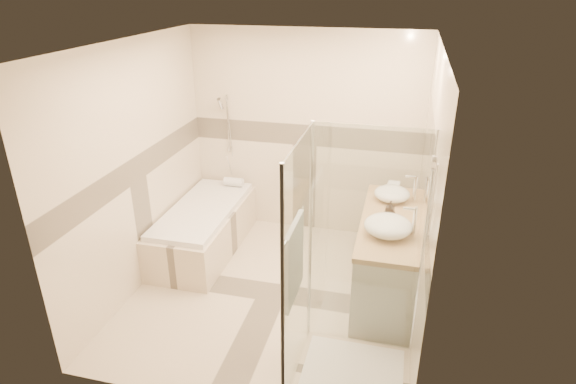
% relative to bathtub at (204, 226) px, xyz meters
% --- Properties ---
extents(room, '(2.82, 3.02, 2.52)m').
position_rel_bathtub_xyz_m(room, '(1.08, -0.64, 0.95)').
color(room, '#C1B19A').
rests_on(room, ground).
extents(bathtub, '(0.75, 1.70, 0.56)m').
position_rel_bathtub_xyz_m(bathtub, '(0.00, 0.00, 0.00)').
color(bathtub, beige).
rests_on(bathtub, ground).
extents(vanity, '(0.58, 1.62, 0.85)m').
position_rel_bathtub_xyz_m(vanity, '(2.15, -0.35, 0.12)').
color(vanity, silver).
rests_on(vanity, ground).
extents(shower_enclosure, '(0.96, 0.93, 2.04)m').
position_rel_bathtub_xyz_m(shower_enclosure, '(1.86, -1.62, 0.20)').
color(shower_enclosure, beige).
rests_on(shower_enclosure, ground).
extents(vessel_sink_near, '(0.37, 0.37, 0.15)m').
position_rel_bathtub_xyz_m(vessel_sink_near, '(2.13, 0.10, 0.62)').
color(vessel_sink_near, white).
rests_on(vessel_sink_near, vanity).
extents(vessel_sink_far, '(0.44, 0.44, 0.18)m').
position_rel_bathtub_xyz_m(vessel_sink_far, '(2.13, -0.67, 0.63)').
color(vessel_sink_far, white).
rests_on(vessel_sink_far, vanity).
extents(faucet_near, '(0.13, 0.03, 0.31)m').
position_rel_bathtub_xyz_m(faucet_near, '(2.34, 0.10, 0.72)').
color(faucet_near, silver).
rests_on(faucet_near, vanity).
extents(faucet_far, '(0.12, 0.03, 0.30)m').
position_rel_bathtub_xyz_m(faucet_far, '(2.34, -0.67, 0.72)').
color(faucet_far, silver).
rests_on(faucet_far, vanity).
extents(amenity_bottle_a, '(0.09, 0.09, 0.17)m').
position_rel_bathtub_xyz_m(amenity_bottle_a, '(2.13, -0.31, 0.63)').
color(amenity_bottle_a, black).
rests_on(amenity_bottle_a, vanity).
extents(amenity_bottle_b, '(0.12, 0.12, 0.14)m').
position_rel_bathtub_xyz_m(amenity_bottle_b, '(2.13, -0.31, 0.61)').
color(amenity_bottle_b, black).
rests_on(amenity_bottle_b, vanity).
extents(folded_towels, '(0.15, 0.22, 0.07)m').
position_rel_bathtub_xyz_m(folded_towels, '(2.13, 0.37, 0.58)').
color(folded_towels, silver).
rests_on(folded_towels, vanity).
extents(rolled_towel, '(0.24, 0.11, 0.11)m').
position_rel_bathtub_xyz_m(rolled_towel, '(0.14, 0.67, 0.31)').
color(rolled_towel, silver).
rests_on(rolled_towel, bathtub).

